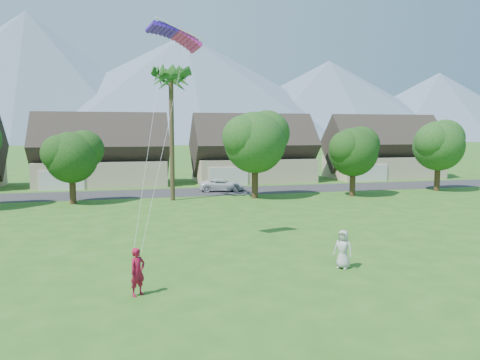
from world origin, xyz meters
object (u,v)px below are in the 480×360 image
object	(u,v)px
kite_flyer	(138,272)
parked_car	(222,185)
parafoil_kite	(175,34)
watcher	(343,249)

from	to	relation	value
kite_flyer	parked_car	world-z (taller)	kite_flyer
parafoil_kite	parked_car	bearing A→B (deg)	55.72
watcher	parked_car	world-z (taller)	watcher
parafoil_kite	watcher	bearing A→B (deg)	-57.07
kite_flyer	watcher	xyz separation A→B (m)	(9.72, 1.42, -0.04)
kite_flyer	parafoil_kite	distance (m)	13.54
watcher	parafoil_kite	size ratio (longest dim) A/B	0.59
kite_flyer	parafoil_kite	world-z (taller)	parafoil_kite
kite_flyer	watcher	size ratio (longest dim) A/B	1.04
parafoil_kite	kite_flyer	bearing A→B (deg)	-124.66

